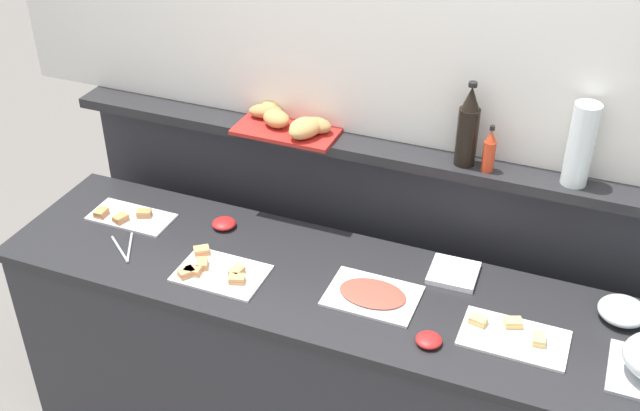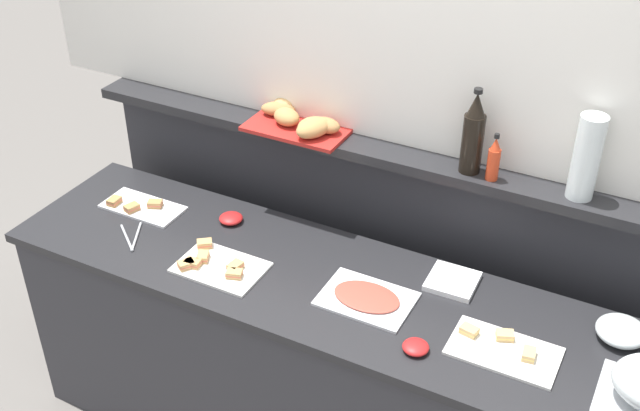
% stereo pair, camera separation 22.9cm
% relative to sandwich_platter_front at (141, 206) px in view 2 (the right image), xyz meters
% --- Properties ---
extents(ground_plane, '(12.00, 12.00, 0.00)m').
position_rel_sandwich_platter_front_xyz_m(ground_plane, '(0.95, 0.52, -0.92)').
color(ground_plane, slate).
extents(buffet_counter, '(2.61, 0.64, 0.91)m').
position_rel_sandwich_platter_front_xyz_m(buffet_counter, '(0.95, -0.08, -0.46)').
color(buffet_counter, '#2D2D33').
rests_on(buffet_counter, ground_plane).
extents(back_ledge_unit, '(2.64, 0.22, 1.25)m').
position_rel_sandwich_platter_front_xyz_m(back_ledge_unit, '(0.95, 0.42, -0.26)').
color(back_ledge_unit, '#2D2D33').
rests_on(back_ledge_unit, ground_plane).
extents(sandwich_platter_front, '(0.33, 0.16, 0.04)m').
position_rel_sandwich_platter_front_xyz_m(sandwich_platter_front, '(0.00, 0.00, 0.00)').
color(sandwich_platter_front, white).
rests_on(sandwich_platter_front, buffet_counter).
extents(sandwich_platter_rear, '(0.35, 0.20, 0.04)m').
position_rel_sandwich_platter_front_xyz_m(sandwich_platter_rear, '(1.55, -0.12, -0.00)').
color(sandwich_platter_rear, white).
rests_on(sandwich_platter_rear, buffet_counter).
extents(sandwich_platter_side, '(0.32, 0.22, 0.04)m').
position_rel_sandwich_platter_front_xyz_m(sandwich_platter_side, '(0.50, -0.19, 0.00)').
color(sandwich_platter_side, white).
rests_on(sandwich_platter_side, buffet_counter).
extents(cold_cuts_platter, '(0.32, 0.23, 0.02)m').
position_rel_sandwich_platter_front_xyz_m(cold_cuts_platter, '(1.06, -0.10, -0.00)').
color(cold_cuts_platter, white).
rests_on(cold_cuts_platter, buffet_counter).
extents(glass_bowl_medium, '(0.16, 0.16, 0.07)m').
position_rel_sandwich_platter_front_xyz_m(glass_bowl_medium, '(1.87, 0.11, 0.02)').
color(glass_bowl_medium, silver).
rests_on(glass_bowl_medium, buffet_counter).
extents(condiment_bowl_teal, '(0.09, 0.09, 0.03)m').
position_rel_sandwich_platter_front_xyz_m(condiment_bowl_teal, '(1.30, -0.25, 0.01)').
color(condiment_bowl_teal, red).
rests_on(condiment_bowl_teal, buffet_counter).
extents(condiment_bowl_red, '(0.09, 0.09, 0.03)m').
position_rel_sandwich_platter_front_xyz_m(condiment_bowl_red, '(0.38, 0.09, 0.01)').
color(condiment_bowl_red, red).
rests_on(condiment_bowl_red, buffet_counter).
extents(serving_tongs, '(0.15, 0.17, 0.01)m').
position_rel_sandwich_platter_front_xyz_m(serving_tongs, '(0.11, -0.19, -0.00)').
color(serving_tongs, '#B7BABF').
rests_on(serving_tongs, buffet_counter).
extents(napkin_stack, '(0.18, 0.18, 0.02)m').
position_rel_sandwich_platter_front_xyz_m(napkin_stack, '(1.29, 0.13, 0.00)').
color(napkin_stack, white).
rests_on(napkin_stack, buffet_counter).
extents(hot_sauce_bottle, '(0.04, 0.04, 0.18)m').
position_rel_sandwich_platter_front_xyz_m(hot_sauce_bottle, '(1.33, 0.31, 0.41)').
color(hot_sauce_bottle, red).
rests_on(hot_sauce_bottle, back_ledge_unit).
extents(wine_bottle_dark, '(0.08, 0.08, 0.32)m').
position_rel_sandwich_platter_front_xyz_m(wine_bottle_dark, '(1.25, 0.33, 0.48)').
color(wine_bottle_dark, black).
rests_on(wine_bottle_dark, back_ledge_unit).
extents(bread_basket, '(0.40, 0.30, 0.08)m').
position_rel_sandwich_platter_front_xyz_m(bread_basket, '(0.57, 0.34, 0.37)').
color(bread_basket, '#B2231E').
rests_on(bread_basket, back_ledge_unit).
extents(water_carafe, '(0.09, 0.09, 0.30)m').
position_rel_sandwich_platter_front_xyz_m(water_carafe, '(1.63, 0.34, 0.49)').
color(water_carafe, silver).
rests_on(water_carafe, back_ledge_unit).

